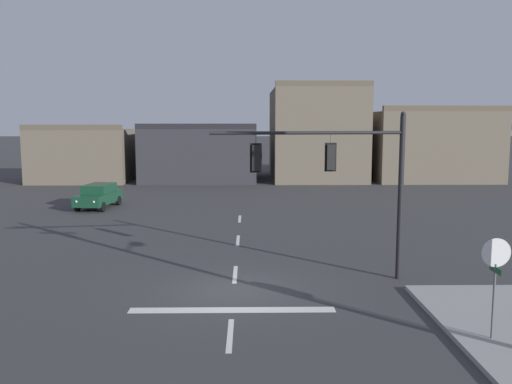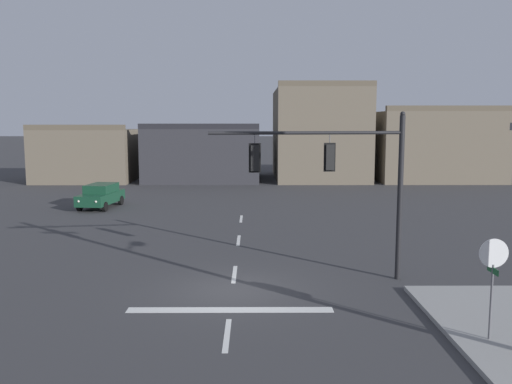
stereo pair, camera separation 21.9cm
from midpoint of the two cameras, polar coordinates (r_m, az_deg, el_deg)
ground_plane at (r=19.27m, az=-2.14°, el=-10.18°), size 400.00×400.00×0.00m
stop_bar_paint at (r=17.37m, az=-2.35°, el=-12.16°), size 6.40×0.50×0.01m
lane_centreline at (r=21.18m, az=-1.96°, el=-8.54°), size 0.16×26.40×0.01m
signal_mast_near_side at (r=19.80m, az=9.49°, el=2.17°), size 7.00×1.11×6.16m
stop_sign at (r=15.51m, az=23.82°, el=-6.94°), size 0.76×0.64×2.83m
car_lot_nearside at (r=38.39m, az=-15.69°, el=-0.32°), size 2.33×4.61×1.61m
building_row at (r=55.72m, az=4.41°, el=4.97°), size 44.60×13.28×9.46m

